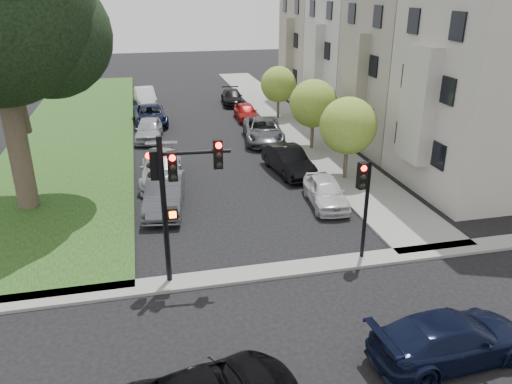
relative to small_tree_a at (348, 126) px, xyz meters
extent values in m
plane|color=black|center=(-6.20, -10.39, -3.00)|extent=(140.00, 140.00, 0.00)
cube|color=black|center=(-15.20, 13.61, -2.94)|extent=(8.00, 44.00, 0.12)
cube|color=gray|center=(0.55, 13.61, -2.94)|extent=(3.50, 44.00, 0.12)
cube|color=gray|center=(-6.20, -8.39, -2.94)|extent=(60.00, 1.00, 0.12)
cube|color=beige|center=(6.30, -2.39, 2.00)|extent=(7.00, 7.40, 10.00)
cube|color=beige|center=(2.45, -2.39, 1.50)|extent=(0.70, 2.20, 5.50)
cube|color=black|center=(2.75, -2.39, 2.50)|extent=(0.08, 3.60, 6.00)
cube|color=gray|center=(6.30, 5.11, 2.00)|extent=(7.00, 7.40, 10.00)
cube|color=gray|center=(2.45, 5.11, 1.50)|extent=(0.70, 2.20, 5.50)
cube|color=black|center=(2.75, 5.11, 2.50)|extent=(0.08, 3.60, 6.00)
cube|color=#AAA09A|center=(6.30, 12.61, 2.00)|extent=(7.00, 7.40, 10.00)
cube|color=#AAA09A|center=(2.45, 12.61, 1.50)|extent=(0.70, 2.20, 5.50)
cube|color=black|center=(2.75, 12.61, 2.50)|extent=(0.08, 3.60, 6.00)
cube|color=gray|center=(6.30, 20.11, 2.00)|extent=(7.00, 7.40, 10.00)
cube|color=gray|center=(2.45, 20.11, 1.50)|extent=(0.70, 2.20, 5.50)
cube|color=black|center=(2.75, 20.11, 2.50)|extent=(0.08, 3.60, 6.00)
cylinder|color=#2D2516|center=(-16.05, -0.14, 0.44)|extent=(0.95, 0.95, 6.87)
sphere|color=black|center=(-14.16, 0.72, 4.74)|extent=(5.50, 5.50, 5.50)
cylinder|color=#2D2516|center=(0.00, 0.00, -1.92)|extent=(0.21, 0.21, 2.15)
sphere|color=olive|center=(0.00, 0.00, 0.01)|extent=(3.00, 3.00, 3.00)
cylinder|color=#2D2516|center=(0.00, 5.52, -1.93)|extent=(0.21, 0.21, 2.14)
sphere|color=olive|center=(0.00, 5.52, 0.00)|extent=(2.99, 2.99, 2.99)
cylinder|color=#2D2516|center=(0.00, 13.67, -2.02)|extent=(0.20, 0.20, 1.96)
sphere|color=olive|center=(0.00, 13.67, -0.26)|extent=(2.74, 2.74, 2.74)
cylinder|color=black|center=(-10.00, -8.19, -0.30)|extent=(0.20, 0.20, 5.39)
cylinder|color=black|center=(-8.86, -8.19, 1.77)|extent=(2.28, 0.29, 0.12)
cube|color=black|center=(-9.64, -8.19, 1.36)|extent=(0.33, 0.29, 0.98)
cube|color=black|center=(-8.13, -8.19, 1.67)|extent=(0.33, 0.29, 0.98)
cube|color=black|center=(-10.21, -7.93, 1.36)|extent=(0.29, 0.33, 0.98)
sphere|color=#FF0C05|center=(-9.64, -8.34, 1.69)|extent=(0.21, 0.21, 0.21)
sphere|color=black|center=(-9.64, -8.34, 1.03)|extent=(0.21, 0.21, 0.21)
cube|color=black|center=(-9.74, -8.19, -0.30)|extent=(0.38, 0.28, 0.39)
cube|color=#FF5905|center=(-9.74, -8.33, -0.30)|extent=(0.23, 0.03, 0.23)
cylinder|color=black|center=(-2.66, -8.19, -1.00)|extent=(0.17, 0.17, 3.99)
cube|color=black|center=(-2.93, -8.19, 0.46)|extent=(0.37, 0.33, 1.00)
sphere|color=#FF0C05|center=(-2.93, -8.34, 0.80)|extent=(0.21, 0.21, 0.21)
imported|color=black|center=(-2.60, -13.91, -2.31)|extent=(4.88, 2.28, 1.38)
imported|color=silver|center=(-2.21, -2.98, -2.32)|extent=(1.99, 4.12, 1.36)
imported|color=black|center=(-2.72, 1.63, -2.25)|extent=(2.11, 4.69, 1.49)
imported|color=#3F4247|center=(-2.59, 8.04, -2.25)|extent=(3.23, 5.70, 1.50)
imported|color=maroon|center=(-2.52, 13.94, -2.34)|extent=(1.65, 3.88, 1.31)
imported|color=black|center=(-2.55, 19.71, -2.36)|extent=(2.18, 4.54, 1.28)
imported|color=#3F4247|center=(-9.75, -1.76, -2.22)|extent=(2.28, 4.92, 1.56)
imported|color=#999BA0|center=(-9.71, 1.94, -2.23)|extent=(2.53, 5.44, 1.54)
imported|color=#999BA0|center=(-10.10, 10.13, -2.27)|extent=(2.13, 4.42, 1.46)
imported|color=black|center=(-9.88, 14.36, -2.29)|extent=(2.63, 5.22, 1.42)
imported|color=silver|center=(-10.07, 21.49, -2.25)|extent=(1.95, 4.63, 1.49)
camera|label=1|loc=(-10.44, -23.66, 6.76)|focal=35.00mm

